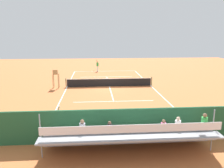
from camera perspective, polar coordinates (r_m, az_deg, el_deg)
ground_plane at (r=27.16m, az=-0.65°, el=-0.60°), size 60.00×60.00×0.00m
court_line_markings at (r=27.19m, az=-0.66°, el=-0.58°), size 10.10×22.20×0.01m
tennis_net at (r=27.05m, az=-0.65°, el=0.43°), size 10.30×0.10×1.07m
backdrop_wall at (r=13.56m, az=3.31°, el=-10.21°), size 18.00×0.16×2.00m
bleacher_stand at (r=12.40m, az=4.55°, el=-12.97°), size 9.06×2.40×2.48m
umpire_chair at (r=26.92m, az=-13.91°, el=1.76°), size 0.67×0.67×2.14m
courtside_bench at (r=14.66m, az=8.91°, el=-10.41°), size 1.80×0.40×0.93m
equipment_bag at (r=14.40m, az=1.67°, el=-12.33°), size 0.90×0.36×0.36m
tennis_player at (r=37.74m, az=-3.64°, el=4.73°), size 0.47×0.55×1.93m
tennis_racket at (r=37.97m, az=-5.01°, el=3.23°), size 0.58×0.33×0.03m
tennis_ball_near at (r=36.92m, az=-3.11°, el=3.01°), size 0.07×0.07×0.07m
tennis_ball_far at (r=35.77m, az=-1.10°, el=2.71°), size 0.07×0.07×0.07m
line_judge at (r=14.44m, az=-13.45°, el=-9.01°), size 0.42×0.55×1.93m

